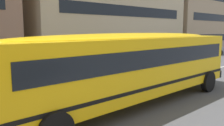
{
  "coord_description": "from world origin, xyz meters",
  "views": [
    {
      "loc": [
        -6.87,
        -8.65,
        3.15
      ],
      "look_at": [
        0.03,
        -0.92,
        1.7
      ],
      "focal_mm": 37.89,
      "sensor_mm": 36.0,
      "label": 1
    }
  ],
  "objects": [
    {
      "name": "lane_centreline",
      "position": [
        0.0,
        0.0,
        0.0
      ],
      "size": [
        110.0,
        0.16,
        0.01
      ],
      "primitive_type": "cube",
      "color": "silver",
      "rests_on": "ground_plane"
    },
    {
      "name": "apartment_block_far_centre",
      "position": [
        11.72,
        14.42,
        6.65
      ],
      "size": [
        20.42,
        10.6,
        13.3
      ],
      "color": "#C6B28E",
      "rests_on": "ground_plane"
    },
    {
      "name": "ground_plane",
      "position": [
        0.0,
        0.0,
        0.0
      ],
      "size": [
        400.0,
        400.0,
        0.0
      ],
      "primitive_type": "plane",
      "color": "#4C4C4F"
    },
    {
      "name": "parked_car_grey_near_corner",
      "position": [
        21.86,
        5.16,
        0.84
      ],
      "size": [
        3.95,
        1.97,
        1.64
      ],
      "rotation": [
        0.0,
        0.0,
        0.03
      ],
      "color": "gray",
      "rests_on": "ground_plane"
    },
    {
      "name": "school_bus",
      "position": [
        0.06,
        -1.84,
        1.8
      ],
      "size": [
        13.57,
        3.22,
        3.02
      ],
      "rotation": [
        0.0,
        0.0,
        3.16
      ],
      "color": "yellow",
      "rests_on": "ground_plane"
    },
    {
      "name": "sidewalk_far",
      "position": [
        0.0,
        7.65,
        0.01
      ],
      "size": [
        120.0,
        3.0,
        0.01
      ],
      "primitive_type": "cube",
      "color": "gray",
      "rests_on": "ground_plane"
    },
    {
      "name": "apartment_block_far_right",
      "position": [
        32.81,
        14.83,
        8.25
      ],
      "size": [
        19.6,
        11.42,
        16.5
      ],
      "color": "tan",
      "rests_on": "ground_plane"
    }
  ]
}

